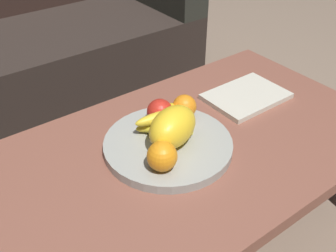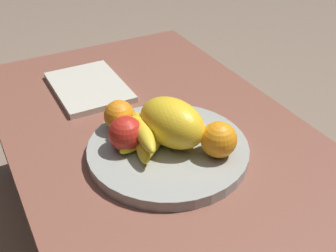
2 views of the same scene
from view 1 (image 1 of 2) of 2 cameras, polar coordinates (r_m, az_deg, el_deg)
name	(u,v)px [view 1 (image 1 of 2)]	position (r m, az deg, el deg)	size (l,w,h in m)	color
ground_plane	(173,246)	(1.35, 0.77, -16.81)	(8.00, 8.00, 0.00)	#7F6A57
coffee_table	(174,163)	(1.09, 0.92, -5.30)	(1.25, 0.67, 0.40)	brown
couch	(3,53)	(1.94, -22.55, 9.62)	(1.70, 0.70, 0.90)	#2B221E
fruit_bowl	(168,145)	(1.07, 0.00, -2.72)	(0.35, 0.35, 0.03)	#9C9E96
melon_large_front	(171,128)	(1.02, 0.49, -0.23)	(0.16, 0.10, 0.10)	yellow
orange_front	(184,107)	(1.14, 2.37, 2.80)	(0.07, 0.07, 0.07)	orange
orange_left	(162,156)	(0.96, -0.86, -4.34)	(0.08, 0.08, 0.08)	orange
apple_front	(160,112)	(1.11, -1.16, 2.01)	(0.07, 0.07, 0.07)	red
banana_bunch	(166,123)	(1.08, -0.36, 0.41)	(0.16, 0.15, 0.06)	yellow
magazine	(246,96)	(1.31, 11.12, 4.21)	(0.25, 0.18, 0.02)	beige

